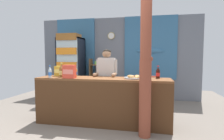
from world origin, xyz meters
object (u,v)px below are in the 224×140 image
object	(u,v)px
snack_box_crackers	(69,72)
soda_bottle_water	(50,72)
soda_bottle_iced_tea	(62,71)
timber_post	(146,63)
soda_bottle_orange_soda	(76,72)
drink_fridge	(71,65)
stall_counter	(101,97)
shopkeeper	(107,75)
snack_box_choco_powder	(60,71)
bottle_shelf_rack	(98,78)
plastic_lawn_chair	(148,89)
pastry_tray	(133,77)
soda_bottle_cola	(158,73)

from	to	relation	value
snack_box_crackers	soda_bottle_water	bearing A→B (deg)	179.73
soda_bottle_iced_tea	timber_post	bearing A→B (deg)	-11.78
soda_bottle_water	soda_bottle_orange_soda	bearing A→B (deg)	37.79
timber_post	drink_fridge	size ratio (longest dim) A/B	1.28
stall_counter	shopkeeper	size ratio (longest dim) A/B	1.76
shopkeeper	snack_box_choco_powder	xyz separation A→B (m)	(-0.98, -0.28, 0.10)
stall_counter	bottle_shelf_rack	xyz separation A→B (m)	(-0.66, 2.06, 0.10)
plastic_lawn_chair	pastry_tray	size ratio (longest dim) A/B	2.41
bottle_shelf_rack	snack_box_choco_powder	xyz separation A→B (m)	(-0.32, -1.81, 0.38)
bottle_shelf_rack	snack_box_crackers	bearing A→B (deg)	-88.81
timber_post	plastic_lawn_chair	distance (m)	1.97
stall_counter	plastic_lawn_chair	xyz separation A→B (m)	(0.90, 1.51, -0.08)
drink_fridge	snack_box_choco_powder	size ratio (longest dim) A/B	9.04
bottle_shelf_rack	shopkeeper	world-z (taller)	shopkeeper
bottle_shelf_rack	snack_box_crackers	xyz separation A→B (m)	(0.04, -2.13, 0.40)
timber_post	snack_box_crackers	xyz separation A→B (m)	(-1.46, 0.24, -0.18)
shopkeeper	soda_bottle_water	distance (m)	1.19
soda_bottle_water	timber_post	bearing A→B (deg)	-7.25
shopkeeper	snack_box_crackers	xyz separation A→B (m)	(-0.61, -0.60, 0.12)
stall_counter	snack_box_choco_powder	world-z (taller)	snack_box_choco_powder
soda_bottle_orange_soda	pastry_tray	size ratio (longest dim) A/B	0.63
snack_box_crackers	pastry_tray	distance (m)	1.25
drink_fridge	soda_bottle_water	size ratio (longest dim) A/B	8.17
timber_post	pastry_tray	xyz separation A→B (m)	(-0.23, 0.41, -0.29)
bottle_shelf_rack	soda_bottle_water	xyz separation A→B (m)	(-0.37, -2.13, 0.37)
shopkeeper	soda_bottle_orange_soda	distance (m)	0.68
soda_bottle_cola	plastic_lawn_chair	bearing A→B (deg)	97.94
shopkeeper	pastry_tray	size ratio (longest dim) A/B	4.24
bottle_shelf_rack	soda_bottle_water	world-z (taller)	bottle_shelf_rack
shopkeeper	soda_bottle_iced_tea	xyz separation A→B (m)	(-0.83, -0.49, 0.12)
soda_bottle_cola	pastry_tray	distance (m)	0.49
soda_bottle_iced_tea	snack_box_crackers	world-z (taller)	soda_bottle_iced_tea
pastry_tray	drink_fridge	bearing A→B (deg)	140.34
shopkeeper	soda_bottle_cola	xyz separation A→B (m)	(1.09, -0.29, 0.09)
plastic_lawn_chair	snack_box_choco_powder	size ratio (longest dim) A/B	3.80
snack_box_choco_powder	pastry_tray	size ratio (longest dim) A/B	0.63
soda_bottle_cola	snack_box_crackers	world-z (taller)	snack_box_crackers
soda_bottle_iced_tea	pastry_tray	distance (m)	1.47
soda_bottle_iced_tea	soda_bottle_orange_soda	bearing A→B (deg)	43.70
plastic_lawn_chair	snack_box_choco_powder	bearing A→B (deg)	-146.29
stall_counter	soda_bottle_orange_soda	world-z (taller)	soda_bottle_orange_soda
shopkeeper	snack_box_choco_powder	distance (m)	1.02
drink_fridge	pastry_tray	world-z (taller)	drink_fridge
bottle_shelf_rack	soda_bottle_orange_soda	world-z (taller)	bottle_shelf_rack
soda_bottle_iced_tea	soda_bottle_orange_soda	distance (m)	0.30
timber_post	plastic_lawn_chair	world-z (taller)	timber_post
timber_post	soda_bottle_iced_tea	world-z (taller)	timber_post
stall_counter	pastry_tray	size ratio (longest dim) A/B	7.45
soda_bottle_iced_tea	soda_bottle_water	world-z (taller)	soda_bottle_iced_tea
soda_bottle_orange_soda	snack_box_crackers	size ratio (longest dim) A/B	0.87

